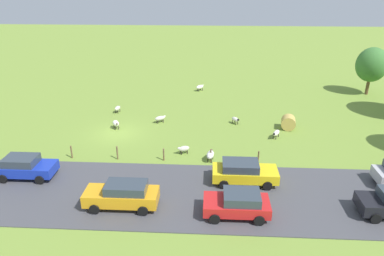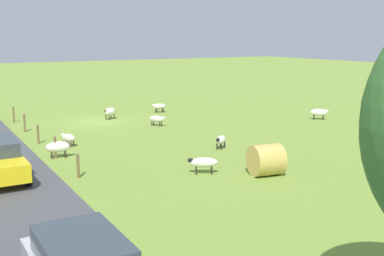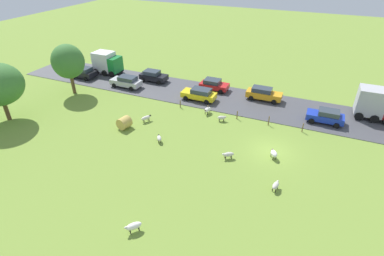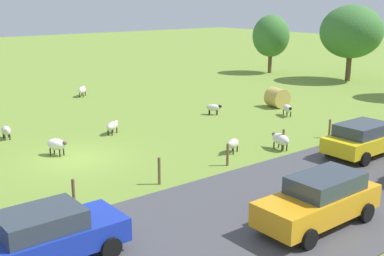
# 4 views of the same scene
# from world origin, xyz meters

# --- Properties ---
(ground_plane) EXTENTS (160.00, 160.00, 0.00)m
(ground_plane) POSITION_xyz_m (0.00, 0.00, 0.00)
(ground_plane) COLOR olive
(road_strip) EXTENTS (8.00, 80.00, 0.06)m
(road_strip) POSITION_xyz_m (9.77, 0.00, 0.03)
(road_strip) COLOR #47474C
(road_strip) RESTS_ON ground_plane
(sheep_0) EXTENTS (0.98, 1.15, 0.70)m
(sheep_0) POSITION_xyz_m (-2.87, 3.57, 0.47)
(sheep_0) COLOR beige
(sheep_0) RESTS_ON ground_plane
(sheep_1) EXTENTS (1.29, 0.74, 0.82)m
(sheep_1) POSITION_xyz_m (4.89, 8.63, 0.54)
(sheep_1) COLOR white
(sheep_1) RESTS_ON ground_plane
(sheep_2) EXTENTS (0.79, 1.07, 0.69)m
(sheep_2) POSITION_xyz_m (3.80, 6.44, 0.46)
(sheep_2) COLOR beige
(sheep_2) RESTS_ON ground_plane
(sheep_3) EXTENTS (1.20, 1.13, 0.78)m
(sheep_3) POSITION_xyz_m (-13.86, 7.14, 0.53)
(sheep_3) COLOR white
(sheep_3) RESTS_ON ground_plane
(sheep_4) EXTENTS (1.01, 0.90, 0.70)m
(sheep_4) POSITION_xyz_m (-2.95, 11.03, 0.47)
(sheep_4) COLOR silver
(sheep_4) RESTS_ON ground_plane
(sheep_5) EXTENTS (1.14, 0.95, 0.82)m
(sheep_5) POSITION_xyz_m (-1.10, -0.44, 0.55)
(sheep_5) COLOR white
(sheep_5) RESTS_ON ground_plane
(sheep_6) EXTENTS (1.29, 0.97, 0.73)m
(sheep_6) POSITION_xyz_m (0.23, 14.50, 0.50)
(sheep_6) COLOR silver
(sheep_6) RESTS_ON ground_plane
(sheep_7) EXTENTS (1.11, 0.62, 0.71)m
(sheep_7) POSITION_xyz_m (-5.49, -1.39, 0.47)
(sheep_7) COLOR beige
(sheep_7) RESTS_ON ground_plane
(hay_bale_0) EXTENTS (1.49, 1.54, 1.33)m
(hay_bale_0) POSITION_xyz_m (-1.98, 15.99, 0.67)
(hay_bale_0) COLOR tan
(hay_bale_0) RESTS_ON ground_plane
(tree_0) EXTENTS (3.68, 3.68, 5.78)m
(tree_0) POSITION_xyz_m (-13.66, 27.79, 3.69)
(tree_0) COLOR brown
(tree_0) RESTS_ON ground_plane
(tree_2) EXTENTS (5.55, 5.55, 6.80)m
(tree_2) POSITION_xyz_m (-5.73, 29.66, 4.42)
(tree_2) COLOR brown
(tree_2) RESTS_ON ground_plane
(fence_post_0) EXTENTS (0.12, 0.12, 1.09)m
(fence_post_0) POSITION_xyz_m (5.05, -2.47, 0.54)
(fence_post_0) COLOR brown
(fence_post_0) RESTS_ON ground_plane
(fence_post_1) EXTENTS (0.12, 0.12, 1.13)m
(fence_post_1) POSITION_xyz_m (5.05, 1.24, 0.57)
(fence_post_1) COLOR brown
(fence_post_1) RESTS_ON ground_plane
(fence_post_2) EXTENTS (0.12, 0.12, 1.03)m
(fence_post_2) POSITION_xyz_m (5.05, 4.95, 0.52)
(fence_post_2) COLOR brown
(fence_post_2) RESTS_ON ground_plane
(fence_post_3) EXTENTS (0.12, 0.12, 1.08)m
(fence_post_3) POSITION_xyz_m (5.05, 8.66, 0.54)
(fence_post_3) COLOR brown
(fence_post_3) RESTS_ON ground_plane
(fence_post_4) EXTENTS (0.12, 0.12, 1.01)m
(fence_post_4) POSITION_xyz_m (5.05, 12.37, 0.51)
(fence_post_4) COLOR brown
(fence_post_4) RESTS_ON ground_plane
(car_2) EXTENTS (1.94, 4.60, 1.67)m
(car_2) POSITION_xyz_m (11.40, 3.20, 0.92)
(car_2) COLOR orange
(car_2) RESTS_ON road_strip
(car_3) EXTENTS (2.05, 4.08, 1.59)m
(car_3) POSITION_xyz_m (8.19, -4.65, 0.88)
(car_3) COLOR #1933B2
(car_3) RESTS_ON road_strip
(car_7) EXTENTS (2.11, 4.54, 1.58)m
(car_7) POSITION_xyz_m (8.04, 10.98, 0.88)
(car_7) COLOR yellow
(car_7) RESTS_ON road_strip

